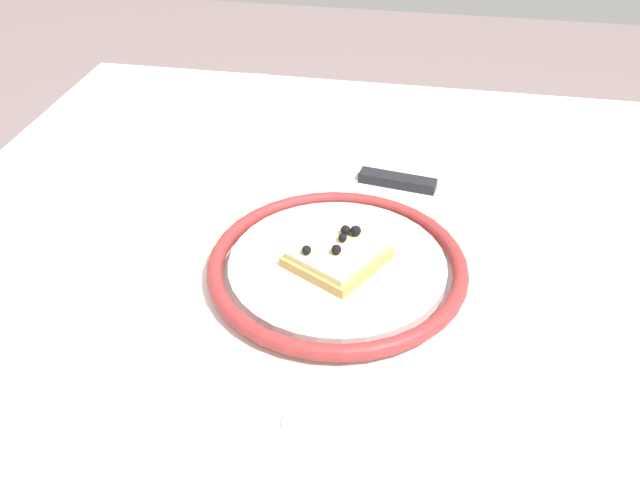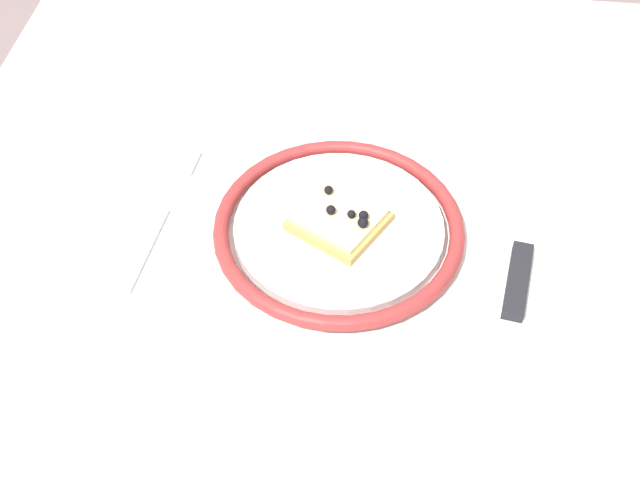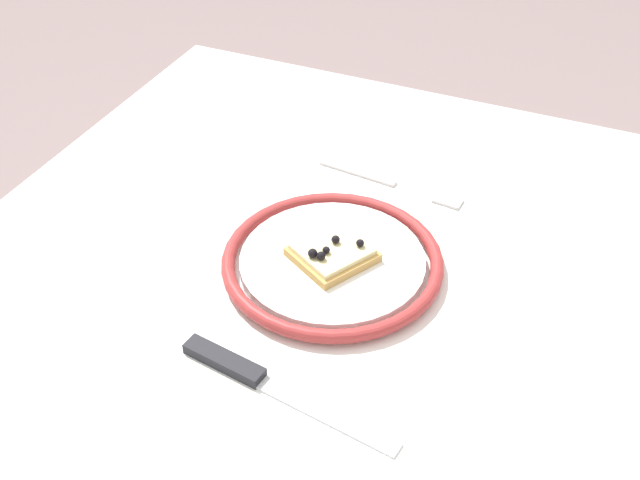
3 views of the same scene
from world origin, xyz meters
name	(u,v)px [view 1 (image 1 of 3)]	position (x,y,z in m)	size (l,w,h in m)	color
dining_table	(328,326)	(0.00, 0.00, 0.63)	(0.91, 0.90, 0.71)	white
plate	(337,266)	(-0.01, -0.01, 0.72)	(0.25, 0.25, 0.02)	white
pizza_slice_near	(338,255)	(-0.01, -0.01, 0.73)	(0.11, 0.11, 0.03)	tan
knife	(370,177)	(0.17, -0.02, 0.71)	(0.05, 0.24, 0.01)	silver
fork	(292,421)	(-0.20, -0.01, 0.71)	(0.04, 0.20, 0.00)	#BBBBBB
napkin	(219,93)	(0.37, 0.23, 0.71)	(0.15, 0.12, 0.00)	white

